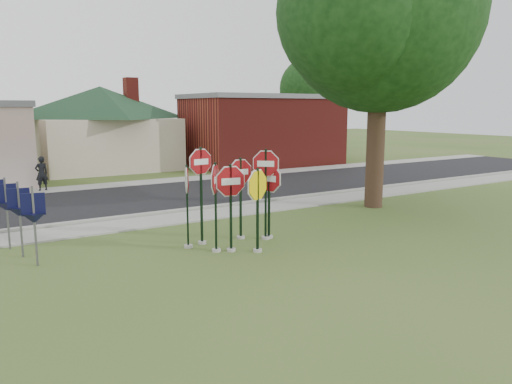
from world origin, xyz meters
TOP-DOWN VIEW (x-y plane):
  - ground at (0.00, 0.00)m, footprint 120.00×120.00m
  - sidewalk_near at (0.00, 5.50)m, footprint 60.00×1.60m
  - road at (0.00, 10.00)m, footprint 60.00×7.00m
  - sidewalk_far at (0.00, 14.30)m, footprint 60.00×1.60m
  - curb at (0.00, 6.50)m, footprint 60.00×0.20m
  - stop_sign_center at (-0.32, 1.05)m, footprint 1.14×0.24m
  - stop_sign_yellow at (0.26, 0.62)m, footprint 1.08×0.47m
  - stop_sign_left at (-0.68, 1.23)m, footprint 0.74×0.87m
  - stop_sign_right at (1.17, 1.62)m, footprint 0.83×0.70m
  - stop_sign_back_right at (0.58, 2.07)m, footprint 1.04×0.24m
  - stop_sign_back_left at (-0.66, 2.15)m, footprint 1.01×0.24m
  - stop_sign_far_right at (1.32, 1.67)m, footprint 0.37×1.11m
  - stop_sign_far_left at (-1.16, 2.00)m, footprint 0.36×0.95m
  - route_sign_row at (-5.40, 4.50)m, footprint 1.43×4.63m
  - building_house at (2.00, 22.00)m, footprint 11.60×11.60m
  - building_brick at (12.00, 18.50)m, footprint 10.20×6.20m
  - oak_tree at (7.50, 3.50)m, footprint 11.11×10.51m
  - bg_tree_right at (22.00, 26.00)m, footprint 5.60×5.60m
  - pedestrian at (-2.95, 14.31)m, footprint 0.65×0.49m

SIDE VIEW (x-z plane):
  - ground at x=0.00m, z-range 0.00..0.00m
  - road at x=0.00m, z-range 0.00..0.04m
  - sidewalk_near at x=0.00m, z-range 0.00..0.06m
  - sidewalk_far at x=0.00m, z-range 0.00..0.06m
  - curb at x=0.00m, z-range 0.00..0.14m
  - pedestrian at x=-2.95m, z-range 0.06..1.65m
  - route_sign_row at x=-5.40m, z-range 0.22..2.22m
  - stop_sign_far_left at x=-1.16m, z-range 0.26..2.68m
  - stop_sign_far_right at x=1.32m, z-range 0.28..2.67m
  - stop_sign_yellow at x=0.26m, z-range 0.27..2.69m
  - stop_sign_center at x=-0.32m, z-range 0.31..2.81m
  - stop_sign_back_right at x=0.58m, z-range 0.30..2.82m
  - stop_sign_left at x=-0.68m, z-range 0.32..2.87m
  - stop_sign_right at x=1.17m, z-range 0.36..3.16m
  - stop_sign_back_left at x=-0.66m, z-range 0.36..3.24m
  - building_brick at x=12.00m, z-range 0.03..4.78m
  - building_house at x=2.00m, z-range 0.55..6.75m
  - bg_tree_right at x=22.00m, z-range 1.38..9.78m
  - oak_tree at x=7.50m, z-range 1.81..12.97m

